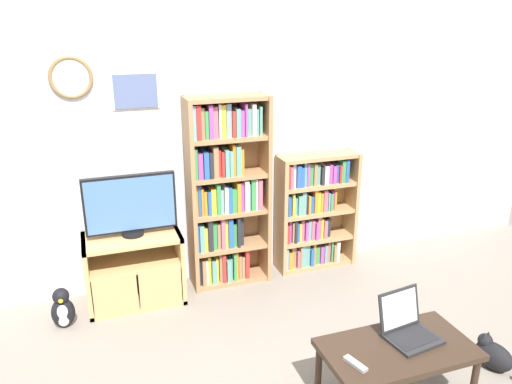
{
  "coord_description": "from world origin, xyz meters",
  "views": [
    {
      "loc": [
        -1.06,
        -2.19,
        2.34
      ],
      "look_at": [
        0.09,
        1.08,
        1.11
      ],
      "focal_mm": 35.0,
      "sensor_mm": 36.0,
      "label": 1
    }
  ],
  "objects_px": {
    "coffee_table": "(397,353)",
    "remote_near_laptop": "(355,364)",
    "cat": "(493,354)",
    "penguin_figurine": "(63,310)",
    "television": "(131,205)",
    "bookshelf_tall": "(225,193)",
    "bookshelf_short": "(312,212)",
    "laptop": "(407,326)",
    "tv_stand": "(135,269)"
  },
  "relations": [
    {
      "from": "coffee_table",
      "to": "remote_near_laptop",
      "type": "bearing_deg",
      "value": -169.11
    },
    {
      "from": "cat",
      "to": "penguin_figurine",
      "type": "distance_m",
      "value": 3.22
    },
    {
      "from": "television",
      "to": "cat",
      "type": "relative_size",
      "value": 1.51
    },
    {
      "from": "remote_near_laptop",
      "to": "cat",
      "type": "height_order",
      "value": "remote_near_laptop"
    },
    {
      "from": "bookshelf_tall",
      "to": "penguin_figurine",
      "type": "bearing_deg",
      "value": -168.22
    },
    {
      "from": "remote_near_laptop",
      "to": "cat",
      "type": "distance_m",
      "value": 1.25
    },
    {
      "from": "bookshelf_short",
      "to": "remote_near_laptop",
      "type": "xyz_separation_m",
      "value": [
        -0.64,
        -1.96,
        -0.13
      ]
    },
    {
      "from": "bookshelf_tall",
      "to": "remote_near_laptop",
      "type": "xyz_separation_m",
      "value": [
        0.23,
        -1.94,
        -0.43
      ]
    },
    {
      "from": "bookshelf_tall",
      "to": "coffee_table",
      "type": "relative_size",
      "value": 1.84
    },
    {
      "from": "bookshelf_short",
      "to": "cat",
      "type": "xyz_separation_m",
      "value": [
        0.55,
        -1.83,
        -0.46
      ]
    },
    {
      "from": "bookshelf_tall",
      "to": "cat",
      "type": "relative_size",
      "value": 3.5
    },
    {
      "from": "coffee_table",
      "to": "penguin_figurine",
      "type": "distance_m",
      "value": 2.55
    },
    {
      "from": "bookshelf_tall",
      "to": "remote_near_laptop",
      "type": "height_order",
      "value": "bookshelf_tall"
    },
    {
      "from": "television",
      "to": "laptop",
      "type": "bearing_deg",
      "value": -48.68
    },
    {
      "from": "bookshelf_short",
      "to": "laptop",
      "type": "xyz_separation_m",
      "value": [
        -0.19,
        -1.81,
        -0.07
      ]
    },
    {
      "from": "television",
      "to": "remote_near_laptop",
      "type": "distance_m",
      "value": 2.18
    },
    {
      "from": "laptop",
      "to": "penguin_figurine",
      "type": "distance_m",
      "value": 2.6
    },
    {
      "from": "laptop",
      "to": "cat",
      "type": "xyz_separation_m",
      "value": [
        0.74,
        -0.02,
        -0.39
      ]
    },
    {
      "from": "cat",
      "to": "tv_stand",
      "type": "bearing_deg",
      "value": 126.31
    },
    {
      "from": "penguin_figurine",
      "to": "cat",
      "type": "bearing_deg",
      "value": -27.96
    },
    {
      "from": "coffee_table",
      "to": "remote_near_laptop",
      "type": "xyz_separation_m",
      "value": [
        -0.34,
        -0.06,
        0.06
      ]
    },
    {
      "from": "tv_stand",
      "to": "remote_near_laptop",
      "type": "relative_size",
      "value": 4.83
    },
    {
      "from": "tv_stand",
      "to": "penguin_figurine",
      "type": "relative_size",
      "value": 2.39
    },
    {
      "from": "television",
      "to": "coffee_table",
      "type": "height_order",
      "value": "television"
    },
    {
      "from": "bookshelf_tall",
      "to": "tv_stand",
      "type": "bearing_deg",
      "value": -172.43
    },
    {
      "from": "television",
      "to": "remote_near_laptop",
      "type": "xyz_separation_m",
      "value": [
        1.05,
        -1.85,
        -0.45
      ]
    },
    {
      "from": "tv_stand",
      "to": "laptop",
      "type": "relative_size",
      "value": 2.26
    },
    {
      "from": "coffee_table",
      "to": "penguin_figurine",
      "type": "height_order",
      "value": "coffee_table"
    },
    {
      "from": "coffee_table",
      "to": "bookshelf_short",
      "type": "bearing_deg",
      "value": 80.73
    },
    {
      "from": "cat",
      "to": "penguin_figurine",
      "type": "relative_size",
      "value": 1.47
    },
    {
      "from": "remote_near_laptop",
      "to": "penguin_figurine",
      "type": "relative_size",
      "value": 0.5
    },
    {
      "from": "remote_near_laptop",
      "to": "tv_stand",
      "type": "bearing_deg",
      "value": 103.5
    },
    {
      "from": "laptop",
      "to": "bookshelf_short",
      "type": "bearing_deg",
      "value": 75.63
    },
    {
      "from": "television",
      "to": "bookshelf_short",
      "type": "height_order",
      "value": "television"
    },
    {
      "from": "bookshelf_tall",
      "to": "cat",
      "type": "bearing_deg",
      "value": -51.91
    },
    {
      "from": "television",
      "to": "coffee_table",
      "type": "distance_m",
      "value": 2.32
    },
    {
      "from": "bookshelf_short",
      "to": "tv_stand",
      "type": "bearing_deg",
      "value": -175.73
    },
    {
      "from": "coffee_table",
      "to": "bookshelf_tall",
      "type": "bearing_deg",
      "value": 106.64
    },
    {
      "from": "tv_stand",
      "to": "television",
      "type": "relative_size",
      "value": 1.08
    },
    {
      "from": "bookshelf_short",
      "to": "coffee_table",
      "type": "bearing_deg",
      "value": -99.27
    },
    {
      "from": "tv_stand",
      "to": "penguin_figurine",
      "type": "xyz_separation_m",
      "value": [
        -0.59,
        -0.19,
        -0.16
      ]
    },
    {
      "from": "bookshelf_tall",
      "to": "coffee_table",
      "type": "distance_m",
      "value": 2.02
    },
    {
      "from": "television",
      "to": "cat",
      "type": "height_order",
      "value": "television"
    },
    {
      "from": "bookshelf_tall",
      "to": "bookshelf_short",
      "type": "bearing_deg",
      "value": 1.06
    },
    {
      "from": "tv_stand",
      "to": "coffee_table",
      "type": "distance_m",
      "value": 2.26
    },
    {
      "from": "bookshelf_tall",
      "to": "remote_near_laptop",
      "type": "relative_size",
      "value": 10.35
    },
    {
      "from": "tv_stand",
      "to": "television",
      "type": "distance_m",
      "value": 0.57
    },
    {
      "from": "bookshelf_tall",
      "to": "bookshelf_short",
      "type": "distance_m",
      "value": 0.92
    },
    {
      "from": "bookshelf_short",
      "to": "cat",
      "type": "relative_size",
      "value": 2.31
    },
    {
      "from": "tv_stand",
      "to": "laptop",
      "type": "bearing_deg",
      "value": -48.01
    }
  ]
}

